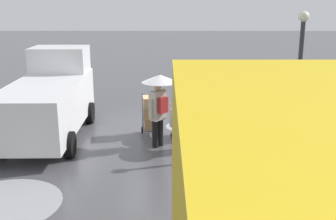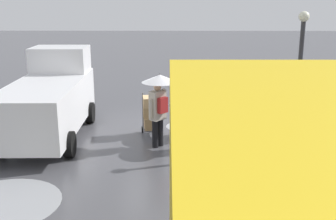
% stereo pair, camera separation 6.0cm
% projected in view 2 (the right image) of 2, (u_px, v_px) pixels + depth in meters
% --- Properties ---
extents(ground_plane, '(90.00, 90.00, 0.00)m').
position_uv_depth(ground_plane, '(159.00, 130.00, 13.41)').
color(ground_plane, '#4C4C51').
extents(slush_patch_near_cluster, '(1.64, 1.64, 0.01)m').
position_uv_depth(slush_patch_near_cluster, '(271.00, 198.00, 8.81)').
color(slush_patch_near_cluster, '#ADAFB5').
rests_on(slush_patch_near_cluster, ground).
extents(slush_patch_under_van, '(2.49, 2.49, 0.01)m').
position_uv_depth(slush_patch_under_van, '(1.00, 204.00, 8.56)').
color(slush_patch_under_van, '#999BA0').
rests_on(slush_patch_under_van, ground).
extents(slush_patch_far_side, '(1.35, 1.35, 0.01)m').
position_uv_depth(slush_patch_far_side, '(186.00, 126.00, 13.80)').
color(slush_patch_far_side, '#999BA0').
rests_on(slush_patch_far_side, ground).
extents(cargo_van_parked_right, '(2.29, 5.38, 2.60)m').
position_uv_depth(cargo_van_parked_right, '(50.00, 99.00, 12.63)').
color(cargo_van_parked_right, white).
rests_on(cargo_van_parked_right, ground).
extents(shopping_cart_vendor, '(0.77, 0.94, 1.04)m').
position_uv_depth(shopping_cart_vendor, '(181.00, 121.00, 12.45)').
color(shopping_cart_vendor, '#B2B2B7').
rests_on(shopping_cart_vendor, ground).
extents(hand_dolly_boxes, '(0.60, 0.76, 1.32)m').
position_uv_depth(hand_dolly_boxes, '(151.00, 113.00, 12.75)').
color(hand_dolly_boxes, '#515156').
rests_on(hand_dolly_boxes, ground).
extents(pedestrian_pink_side, '(1.04, 1.04, 2.15)m').
position_uv_depth(pedestrian_pink_side, '(218.00, 86.00, 12.64)').
color(pedestrian_pink_side, black).
rests_on(pedestrian_pink_side, ground).
extents(pedestrian_black_side, '(1.04, 1.04, 2.15)m').
position_uv_depth(pedestrian_black_side, '(225.00, 94.00, 11.51)').
color(pedestrian_black_side, black).
rests_on(pedestrian_black_side, ground).
extents(pedestrian_white_side, '(1.04, 1.04, 2.15)m').
position_uv_depth(pedestrian_white_side, '(159.00, 94.00, 11.56)').
color(pedestrian_white_side, black).
rests_on(pedestrian_white_side, ground).
extents(street_lamp, '(0.28, 0.28, 3.86)m').
position_uv_depth(street_lamp, '(300.00, 68.00, 10.95)').
color(street_lamp, '#2D2D33').
rests_on(street_lamp, ground).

